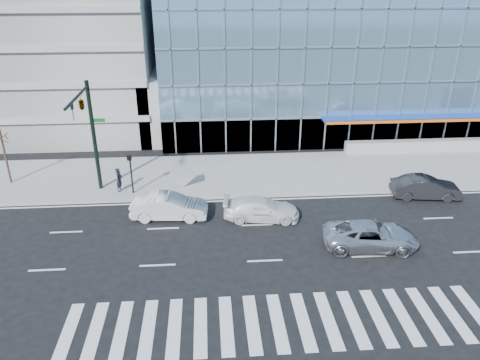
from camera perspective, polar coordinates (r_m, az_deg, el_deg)
The scene contains 14 objects.
ground at distance 30.14m, azimuth 2.11°, elevation -5.50°, with size 160.00×160.00×0.00m, color black.
sidewalk at distance 37.20m, azimuth 0.80°, elevation 0.81°, with size 120.00×8.00×0.15m, color gray.
theatre_building at distance 55.12m, azimuth 14.38°, elevation 16.03°, with size 42.00×26.00×15.00m, color #76A6C4.
parking_garage at distance 54.82m, azimuth -23.38°, elevation 17.45°, with size 24.00×24.00×20.00m, color gray.
ramp_block at distance 45.62m, azimuth -7.91°, elevation 9.05°, with size 6.00×8.00×6.00m, color gray.
traffic_signal at distance 32.72m, azimuth -18.32°, elevation 7.52°, with size 1.14×5.74×8.00m.
ped_signal_post at distance 33.90m, azimuth -13.20°, elevation 1.45°, with size 0.30×0.33×3.00m.
street_tree_near at distance 38.31m, azimuth -27.11°, elevation 4.68°, with size 1.10×1.10×4.23m.
silver_suv at distance 28.59m, azimuth 15.66°, elevation -6.54°, with size 2.55×5.53×1.54m, color silver.
white_suv at distance 30.55m, azimuth 2.63°, elevation -3.53°, with size 2.00×4.93×1.43m, color white.
white_sedan at distance 30.92m, azimuth -8.62°, elevation -3.23°, with size 1.73×4.95×1.63m, color silver.
dark_sedan at distance 35.72m, azimuth 21.70°, elevation -0.87°, with size 1.66×4.77×1.57m, color black.
pedestrian at distance 34.89m, azimuth -14.52°, elevation 0.03°, with size 0.65×0.43×1.80m, color black.
tilted_panel at distance 34.67m, azimuth -6.87°, elevation 0.55°, with size 1.30×0.06×1.30m, color #A5A5A5.
Camera 1 is at (-3.01, -25.86, 15.18)m, focal length 35.00 mm.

